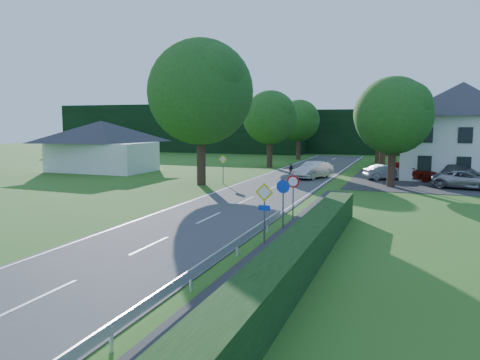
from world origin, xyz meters
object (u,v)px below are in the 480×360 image
at_px(moving_car, 314,170).
at_px(motorcycle, 291,168).
at_px(streetlight, 388,129).
at_px(parked_car_grey, 460,174).
at_px(parked_car_silver_a, 387,172).
at_px(parked_car_red, 410,170).
at_px(parked_car_silver_b, 467,180).
at_px(parasol, 424,167).

distance_m(moving_car, motorcycle, 4.63).
relative_size(streetlight, parked_car_grey, 1.49).
bearing_deg(parked_car_grey, parked_car_silver_a, 127.20).
bearing_deg(parked_car_silver_a, parked_car_grey, -120.10).
relative_size(parked_car_red, parked_car_silver_b, 0.99).
bearing_deg(parked_car_grey, parasol, 89.67).
bearing_deg(parked_car_red, motorcycle, 98.56).
distance_m(parked_car_red, parasol, 1.89).
bearing_deg(parked_car_red, streetlight, 166.93).
bearing_deg(parked_car_silver_b, motorcycle, 78.85).
height_order(parked_car_silver_a, parked_car_silver_b, parked_car_silver_b).
bearing_deg(parked_car_silver_a, parked_car_red, -99.78).
height_order(streetlight, parked_car_silver_a, streetlight).
relative_size(motorcycle, parked_car_silver_a, 0.52).
bearing_deg(parked_car_red, parked_car_silver_b, -118.73).
xyz_separation_m(streetlight, parked_car_silver_a, (-0.06, 2.49, -3.77)).
relative_size(parked_car_grey, parked_car_silver_b, 1.08).
height_order(parked_car_red, parasol, parasol).
bearing_deg(streetlight, parked_car_grey, 19.42).
bearing_deg(parked_car_silver_b, parked_car_red, 54.41).
distance_m(moving_car, parked_car_silver_b, 12.50).
bearing_deg(parasol, parked_car_silver_a, -147.58).
distance_m(moving_car, parked_car_red, 8.29).
height_order(streetlight, moving_car, streetlight).
bearing_deg(parked_car_silver_b, parked_car_grey, 15.16).
relative_size(motorcycle, parked_car_silver_b, 0.41).
relative_size(motorcycle, parked_car_grey, 0.39).
relative_size(streetlight, parked_car_red, 1.62).
xyz_separation_m(parked_car_silver_a, parked_car_silver_b, (5.99, -3.84, 0.04)).
xyz_separation_m(motorcycle, parked_car_grey, (14.93, -2.76, 0.24)).
bearing_deg(moving_car, motorcycle, 148.77).
height_order(motorcycle, parked_car_red, parked_car_red).
bearing_deg(parked_car_grey, motorcycle, 121.62).
height_order(parked_car_grey, parked_car_silver_b, parked_car_grey).
bearing_deg(motorcycle, moving_car, -57.50).
bearing_deg(parasol, parked_car_red, -130.36).
distance_m(streetlight, parked_car_grey, 7.03).
bearing_deg(parasol, moving_car, -160.83).
bearing_deg(parked_car_silver_b, parasol, 37.58).
bearing_deg(motorcycle, streetlight, -34.38).
bearing_deg(parked_car_silver_b, parked_car_silver_a, 68.10).
height_order(streetlight, parasol, streetlight).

